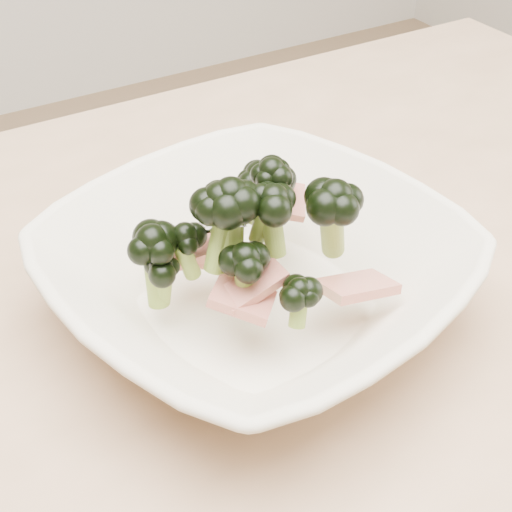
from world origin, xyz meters
TOP-DOWN VIEW (x-y plane):
  - dining_table at (0.00, 0.00)m, footprint 1.20×0.80m
  - broccoli_dish at (0.03, 0.03)m, footprint 0.34×0.34m

SIDE VIEW (x-z plane):
  - dining_table at x=0.00m, z-range 0.28..1.03m
  - broccoli_dish at x=0.03m, z-range 0.73..0.85m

